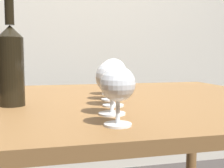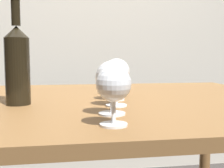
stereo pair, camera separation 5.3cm
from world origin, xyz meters
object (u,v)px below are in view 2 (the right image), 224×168
Objects in this scene: wine_glass_pinot at (116,73)px; wine_bottle at (17,63)px; wine_glass_port at (114,86)px; wine_glass_rose at (117,72)px; wine_glass_chardonnay at (112,78)px; wine_glass_merlot at (116,73)px.

wine_bottle reaches higher than wine_glass_pinot.
wine_glass_port is 0.47m from wine_glass_rose.
wine_glass_chardonnay is 1.02× the size of wine_glass_pinot.
wine_glass_port is 0.96× the size of wine_glass_rose.
wine_glass_pinot is 1.02× the size of wine_glass_rose.
wine_glass_chardonnay is (0.01, 0.11, 0.01)m from wine_glass_port.
wine_glass_rose is (0.04, 0.23, -0.01)m from wine_glass_merlot.
wine_glass_rose is at bearing 79.91° from wine_glass_merlot.
wine_bottle is (-0.30, -0.04, 0.03)m from wine_glass_pinot.
wine_glass_chardonnay is 0.12m from wine_glass_merlot.
wine_glass_pinot is (0.05, 0.23, -0.00)m from wine_glass_chardonnay.
wine_bottle is at bearing -154.16° from wine_glass_rose.
wine_glass_merlot reaches higher than wine_glass_chardonnay.
wine_glass_chardonnay reaches higher than wine_glass_pinot.
wine_glass_merlot is 1.05× the size of wine_glass_pinot.
wine_bottle is at bearing 128.57° from wine_glass_port.
wine_glass_port is at bearing -101.25° from wine_glass_merlot.
wine_glass_port is 0.35m from wine_glass_pinot.
wine_glass_chardonnay reaches higher than wine_glass_port.
wine_glass_merlot is at bearing -98.41° from wine_glass_pinot.
wine_glass_rose reaches higher than wine_glass_port.
wine_glass_pinot is 0.31m from wine_bottle.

